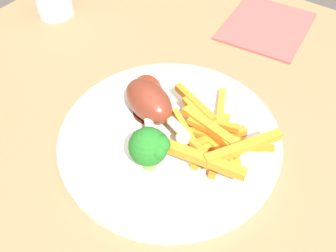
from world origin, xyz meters
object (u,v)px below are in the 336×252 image
dining_table (156,178)px  chicken_drumstick_near (150,103)px  dinner_plate (168,139)px  chicken_drumstick_far (147,96)px  carrot_fries_pile (213,136)px  broccoli_floret_front (151,146)px

dining_table → chicken_drumstick_near: bearing=49.1°
dinner_plate → chicken_drumstick_far: chicken_drumstick_far is taller
dining_table → carrot_fries_pile: (0.02, -0.08, 0.15)m
dinner_plate → carrot_fries_pile: 0.06m
dinner_plate → chicken_drumstick_near: chicken_drumstick_near is taller
dining_table → broccoli_floret_front: size_ratio=14.74×
broccoli_floret_front → chicken_drumstick_far: bearing=40.3°
chicken_drumstick_far → chicken_drumstick_near: bearing=-127.9°
broccoli_floret_front → chicken_drumstick_near: (0.07, 0.05, -0.01)m
carrot_fries_pile → dinner_plate: bearing=111.2°
dining_table → dinner_plate: (-0.00, -0.03, 0.12)m
dinner_plate → carrot_fries_pile: size_ratio=1.84×
carrot_fries_pile → dining_table: bearing=102.2°
dinner_plate → chicken_drumstick_near: 0.05m
broccoli_floret_front → chicken_drumstick_near: 0.09m
dining_table → chicken_drumstick_near: 0.16m
dinner_plate → broccoli_floret_front: size_ratio=4.80×
broccoli_floret_front → chicken_drumstick_near: size_ratio=0.47×
carrot_fries_pile → chicken_drumstick_far: (0.01, 0.11, 0.00)m
carrot_fries_pile → chicken_drumstick_far: 0.11m
dinner_plate → broccoli_floret_front: 0.07m
dining_table → broccoli_floret_front: (-0.05, -0.04, 0.17)m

